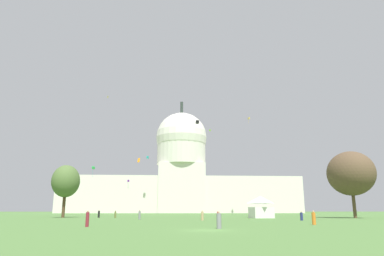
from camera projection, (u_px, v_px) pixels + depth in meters
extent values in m
plane|color=#4C7538|center=(209.00, 230.00, 30.39)|extent=(800.00, 800.00, 0.00)
cube|color=silver|center=(121.00, 195.00, 208.14)|extent=(71.65, 23.41, 21.36)
cube|color=silver|center=(239.00, 195.00, 212.92)|extent=(71.65, 23.41, 21.36)
cube|color=silver|center=(181.00, 189.00, 211.41)|extent=(27.44, 25.75, 28.99)
cylinder|color=silver|center=(181.00, 151.00, 216.71)|extent=(29.94, 29.94, 17.05)
sphere|color=silver|center=(181.00, 138.00, 218.67)|extent=(31.63, 31.63, 31.63)
cylinder|color=#2D3833|center=(182.00, 108.00, 223.20)|extent=(1.80, 1.80, 7.76)
cube|color=white|center=(261.00, 213.00, 77.14)|extent=(4.74, 5.31, 2.38)
pyramid|color=white|center=(261.00, 200.00, 77.78)|extent=(4.97, 5.57, 1.60)
cylinder|color=brown|center=(354.00, 202.00, 76.95)|extent=(0.72, 0.72, 6.84)
ellipsoid|color=brown|center=(351.00, 173.00, 78.43)|extent=(13.24, 13.73, 9.92)
cylinder|color=#4C3823|center=(64.00, 204.00, 82.31)|extent=(0.72, 0.72, 6.21)
ellipsoid|color=#4C6633|center=(66.00, 181.00, 83.55)|extent=(8.39, 8.61, 7.68)
cylinder|color=red|center=(218.00, 215.00, 70.46)|extent=(0.59, 0.59, 1.41)
sphere|color=beige|center=(218.00, 211.00, 70.65)|extent=(0.29, 0.29, 0.21)
cylinder|color=gray|center=(219.00, 221.00, 33.28)|extent=(0.64, 0.64, 1.43)
sphere|color=tan|center=(219.00, 212.00, 33.47)|extent=(0.28, 0.28, 0.20)
cylinder|color=navy|center=(302.00, 217.00, 59.23)|extent=(0.54, 0.54, 1.31)
sphere|color=tan|center=(301.00, 212.00, 59.41)|extent=(0.29, 0.29, 0.24)
cylinder|color=maroon|center=(87.00, 220.00, 36.69)|extent=(0.36, 0.36, 1.51)
sphere|color=beige|center=(88.00, 211.00, 36.89)|extent=(0.23, 0.23, 0.23)
cylinder|color=black|center=(99.00, 214.00, 80.99)|extent=(0.49, 0.49, 1.55)
sphere|color=tan|center=(99.00, 210.00, 81.19)|extent=(0.23, 0.23, 0.21)
cylinder|color=#1E757A|center=(253.00, 215.00, 84.71)|extent=(0.37, 0.37, 1.29)
sphere|color=tan|center=(253.00, 211.00, 84.89)|extent=(0.25, 0.25, 0.22)
cylinder|color=olive|center=(115.00, 215.00, 78.99)|extent=(0.53, 0.53, 1.35)
sphere|color=brown|center=(115.00, 211.00, 79.17)|extent=(0.33, 0.33, 0.26)
cylinder|color=gray|center=(140.00, 215.00, 66.12)|extent=(0.52, 0.52, 1.52)
sphere|color=#A37556|center=(140.00, 211.00, 66.32)|extent=(0.26, 0.26, 0.21)
cylinder|color=orange|center=(314.00, 219.00, 41.87)|extent=(0.53, 0.53, 1.45)
sphere|color=tan|center=(313.00, 212.00, 42.06)|extent=(0.26, 0.26, 0.22)
cylinder|color=tan|center=(202.00, 216.00, 59.45)|extent=(0.54, 0.54, 1.46)
sphere|color=tan|center=(202.00, 211.00, 59.64)|extent=(0.24, 0.24, 0.21)
cube|color=orange|center=(139.00, 160.00, 106.01)|extent=(0.80, 0.93, 1.44)
cube|color=yellow|center=(108.00, 97.00, 146.47)|extent=(0.32, 0.87, 0.96)
cube|color=#8CD133|center=(210.00, 130.00, 134.69)|extent=(0.68, 0.41, 0.76)
cube|color=purple|center=(128.00, 181.00, 140.88)|extent=(0.94, 0.92, 0.50)
cube|color=purple|center=(128.00, 180.00, 140.98)|extent=(0.94, 0.92, 0.50)
cylinder|color=black|center=(128.00, 185.00, 140.51)|extent=(0.19, 0.36, 2.90)
cube|color=teal|center=(148.00, 158.00, 190.31)|extent=(1.35, 1.37, 0.59)
cube|color=teal|center=(148.00, 157.00, 190.47)|extent=(1.35, 1.37, 0.59)
cube|color=green|center=(93.00, 168.00, 148.95)|extent=(1.30, 1.35, 0.70)
cube|color=green|center=(93.00, 167.00, 149.07)|extent=(1.30, 1.35, 0.70)
cylinder|color=teal|center=(93.00, 173.00, 148.50)|extent=(0.13, 0.53, 3.42)
cube|color=black|center=(197.00, 123.00, 136.32)|extent=(1.36, 1.41, 0.70)
cube|color=black|center=(197.00, 121.00, 136.45)|extent=(1.36, 1.41, 0.70)
cube|color=gold|center=(249.00, 119.00, 181.71)|extent=(1.19, 1.16, 0.65)
cube|color=gold|center=(249.00, 118.00, 181.84)|extent=(1.19, 1.16, 0.65)
cylinder|color=gold|center=(249.00, 121.00, 181.40)|extent=(0.23, 0.15, 2.27)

